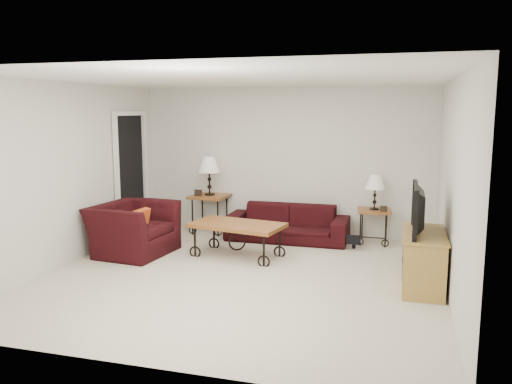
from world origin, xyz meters
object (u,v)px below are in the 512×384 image
Objects in this scene: side_table_left at (210,214)px; tv_stand at (423,260)px; sofa at (287,223)px; backpack at (354,236)px; lamp_right at (375,192)px; lamp_left at (209,176)px; coffee_table at (237,240)px; side_table_right at (374,226)px; television at (424,209)px; armchair at (133,229)px.

tv_stand is at bearing -29.53° from side_table_left.
sofa reaches higher than backpack.
lamp_right is 0.80m from backpack.
lamp_left reaches higher than backpack.
tv_stand is (3.49, -1.98, 0.00)m from side_table_left.
tv_stand is at bearing -14.46° from coffee_table.
side_table_right is 0.50× the size of tv_stand.
coffee_table is 2.73m from television.
side_table_right is (1.38, 0.18, -0.01)m from sofa.
lamp_left is 0.59× the size of tv_stand.
side_table_left is 2.57m from backpack.
television is (0.67, -1.98, 0.13)m from lamp_right.
armchair is (-1.54, -0.27, 0.13)m from coffee_table.
side_table_left is 2.80m from side_table_right.
side_table_right is (2.80, 0.00, -0.05)m from side_table_left.
coffee_table is 1.15× the size of armchair.
armchair is at bearing 174.51° from tv_stand.
side_table_right is 0.51m from backpack.
side_table_left is 2.85m from lamp_right.
television is (3.47, -1.98, 0.63)m from side_table_left.
side_table_right is at bearing 109.30° from tv_stand.
side_table_left is at bearing 125.13° from coffee_table.
lamp_left is 1.78m from coffee_table.
lamp_right is 2.15m from tv_stand.
television is (4.08, -0.39, 0.59)m from armchair.
lamp_left is 4.07m from tv_stand.
television reaches higher than side_table_right.
lamp_left reaches higher than tv_stand.
side_table_left is 1.00× the size of lamp_left.
side_table_left is 1.20× the size of lamp_right.
armchair is (-0.61, -1.58, 0.04)m from side_table_left.
television reaches higher than armchair.
side_table_right is at bearing 7.44° from sofa.
side_table_right is at bearing 0.00° from lamp_left.
sofa is 1.24m from coffee_table.
sofa is 1.43m from side_table_left.
side_table_right is 0.48× the size of armchair.
armchair reaches higher than sofa.
tv_stand reaches higher than coffee_table.
side_table_left is 0.66× the size of television.
side_table_left is 0.50× the size of coffee_table.
armchair is (-0.61, -1.58, -0.62)m from lamp_left.
sofa is 1.60m from lamp_left.
lamp_right is at bearing -161.22° from television.
backpack is (-0.96, 1.55, -0.13)m from tv_stand.
tv_stand is at bearing -78.24° from backpack.
television is at bearing -41.26° from sofa.
sofa is 4.73× the size of backpack.
television is (-0.02, 0.00, 0.63)m from tv_stand.
armchair is at bearing -111.10° from side_table_left.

